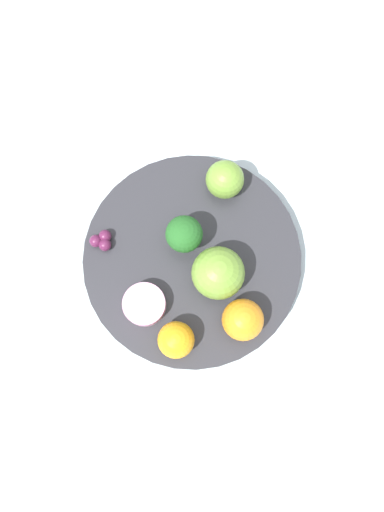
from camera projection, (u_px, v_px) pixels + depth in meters
ground_plane at (192, 265)px, 0.66m from camera, size 6.00×6.00×0.00m
table_surface at (192, 263)px, 0.65m from camera, size 1.20×1.20×0.02m
bowl at (192, 260)px, 0.62m from camera, size 0.27×0.27×0.03m
broccoli at (184, 235)px, 0.58m from camera, size 0.04×0.04×0.06m
apple_red at (218, 273)px, 0.58m from camera, size 0.06×0.06×0.06m
apple_green at (225, 180)px, 0.61m from camera, size 0.05×0.05×0.05m
orange_front at (176, 340)px, 0.57m from camera, size 0.04×0.04×0.04m
orange_back at (243, 320)px, 0.57m from camera, size 0.05×0.05×0.05m
grape_cluster at (102, 241)px, 0.61m from camera, size 0.03×0.03×0.02m
small_cup at (144, 305)px, 0.59m from camera, size 0.05×0.05×0.02m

